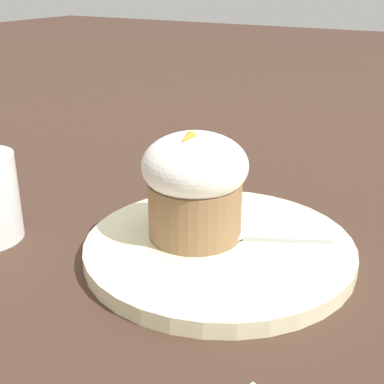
% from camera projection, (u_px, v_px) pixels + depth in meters
% --- Properties ---
extents(ground_plane, '(4.00, 4.00, 0.00)m').
position_uv_depth(ground_plane, '(219.00, 256.00, 0.47)').
color(ground_plane, '#3D281E').
extents(dessert_plate, '(0.23, 0.23, 0.01)m').
position_uv_depth(dessert_plate, '(219.00, 249.00, 0.47)').
color(dessert_plate, beige).
rests_on(dessert_plate, ground_plane).
extents(carrot_cake, '(0.09, 0.09, 0.10)m').
position_uv_depth(carrot_cake, '(192.00, 186.00, 0.45)').
color(carrot_cake, olive).
rests_on(carrot_cake, dessert_plate).
extents(spoon, '(0.07, 0.11, 0.01)m').
position_uv_depth(spoon, '(244.00, 236.00, 0.47)').
color(spoon, '#B7B7BC').
rests_on(spoon, dessert_plate).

